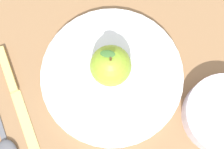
{
  "coord_description": "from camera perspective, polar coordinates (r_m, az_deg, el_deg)",
  "views": [
    {
      "loc": [
        -0.13,
        0.05,
        0.59
      ],
      "look_at": [
        -0.02,
        -0.01,
        0.02
      ],
      "focal_mm": 54.25,
      "sensor_mm": 36.0,
      "label": 1
    }
  ],
  "objects": [
    {
      "name": "ground_plane",
      "position": [
        0.61,
        -1.99,
        0.15
      ],
      "size": [
        2.4,
        2.4,
        0.0
      ],
      "primitive_type": "plane",
      "color": "olive"
    },
    {
      "name": "side_bowl",
      "position": [
        0.6,
        18.38,
        -6.39
      ],
      "size": [
        0.13,
        0.13,
        0.04
      ],
      "color": "silver",
      "rests_on": "ground_plane"
    },
    {
      "name": "knife",
      "position": [
        0.62,
        -15.84,
        -3.46
      ],
      "size": [
        0.23,
        0.05,
        0.01
      ],
      "color": "#D8B766",
      "rests_on": "ground_plane"
    },
    {
      "name": "spoon",
      "position": [
        0.61,
        -17.7,
        -10.69
      ],
      "size": [
        0.18,
        0.05,
        0.01
      ],
      "color": "#59595E",
      "rests_on": "ground_plane"
    },
    {
      "name": "apple",
      "position": [
        0.56,
        -0.23,
        1.5
      ],
      "size": [
        0.07,
        0.07,
        0.08
      ],
      "color": "#8CB22D",
      "rests_on": "dinner_plate"
    },
    {
      "name": "dinner_plate",
      "position": [
        0.59,
        0.0,
        -0.23
      ],
      "size": [
        0.25,
        0.25,
        0.02
      ],
      "color": "white",
      "rests_on": "ground_plane"
    }
  ]
}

